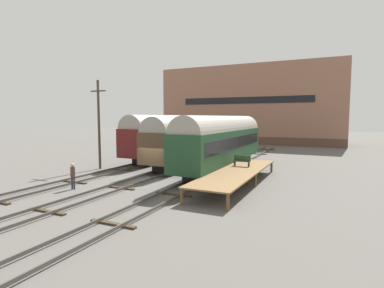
% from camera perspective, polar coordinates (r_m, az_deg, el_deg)
% --- Properties ---
extents(ground_plane, '(200.00, 200.00, 0.00)m').
position_cam_1_polar(ground_plane, '(24.70, -9.31, -6.85)').
color(ground_plane, '#56544F').
extents(track_left, '(2.60, 60.00, 0.26)m').
position_cam_1_polar(track_left, '(27.40, -17.07, -5.52)').
color(track_left, '#4C4742').
rests_on(track_left, ground).
extents(track_middle, '(2.60, 60.00, 0.26)m').
position_cam_1_polar(track_middle, '(24.67, -9.32, -6.53)').
color(track_middle, '#4C4742').
rests_on(track_middle, ground).
extents(track_right, '(2.60, 60.00, 0.26)m').
position_cam_1_polar(track_right, '(22.49, 0.18, -7.60)').
color(track_right, '#4C4742').
rests_on(track_right, ground).
extents(train_car_brown, '(2.94, 15.29, 5.15)m').
position_cam_1_polar(train_car_brown, '(31.95, -0.33, 1.23)').
color(train_car_brown, black).
rests_on(train_car_brown, ground).
extents(train_car_maroon, '(3.08, 16.70, 5.35)m').
position_cam_1_polar(train_car_maroon, '(37.12, -4.22, 1.93)').
color(train_car_maroon, black).
rests_on(train_car_maroon, ground).
extents(train_car_green, '(2.87, 16.98, 5.23)m').
position_cam_1_polar(train_car_green, '(28.22, 5.93, 0.83)').
color(train_car_green, black).
rests_on(train_car_green, ground).
extents(station_platform, '(3.11, 13.12, 1.05)m').
position_cam_1_polar(station_platform, '(22.91, 8.57, -5.29)').
color(station_platform, brown).
rests_on(station_platform, ground).
extents(bench, '(1.40, 0.40, 0.91)m').
position_cam_1_polar(bench, '(25.06, 9.50, -3.10)').
color(bench, '#2D4C33').
rests_on(bench, station_platform).
extents(person_worker, '(0.32, 0.32, 1.85)m').
position_cam_1_polar(person_worker, '(22.86, -21.76, -5.26)').
color(person_worker, '#282833').
rests_on(person_worker, ground).
extents(utility_pole, '(1.80, 0.24, 8.67)m').
position_cam_1_polar(utility_pole, '(30.72, -17.31, 3.78)').
color(utility_pole, '#473828').
rests_on(utility_pole, ground).
extents(warehouse_building, '(34.98, 10.19, 14.99)m').
position_cam_1_polar(warehouse_building, '(62.06, 11.17, 7.25)').
color(warehouse_building, brown).
rests_on(warehouse_building, ground).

